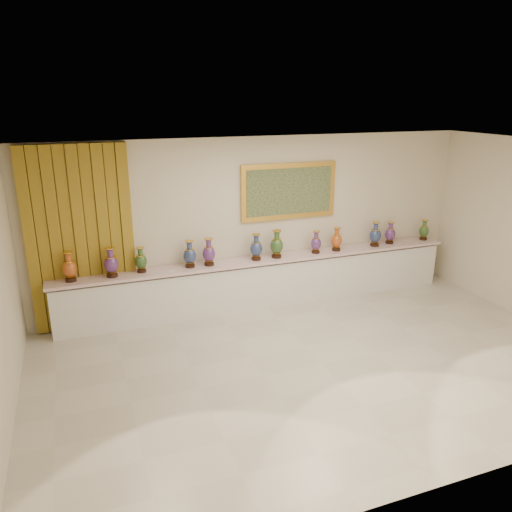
{
  "coord_description": "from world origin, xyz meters",
  "views": [
    {
      "loc": [
        -3.07,
        -5.57,
        3.66
      ],
      "look_at": [
        -0.37,
        1.7,
        1.15
      ],
      "focal_mm": 35.0,
      "sensor_mm": 36.0,
      "label": 1
    }
  ],
  "objects": [
    {
      "name": "room",
      "position": [
        -2.46,
        2.44,
        1.58
      ],
      "size": [
        8.0,
        8.0,
        8.0
      ],
      "color": "beige",
      "rests_on": "ground"
    },
    {
      "name": "vase_9",
      "position": [
        2.25,
        2.22,
        1.11
      ],
      "size": [
        0.27,
        0.27,
        0.47
      ],
      "rotation": [
        0.0,
        0.0,
        -0.3
      ],
      "color": "black",
      "rests_on": "counter"
    },
    {
      "name": "vase_3",
      "position": [
        -1.35,
        2.24,
        1.11
      ],
      "size": [
        0.28,
        0.28,
        0.46
      ],
      "rotation": [
        0.0,
        0.0,
        -0.41
      ],
      "color": "black",
      "rests_on": "counter"
    },
    {
      "name": "vase_4",
      "position": [
        -1.02,
        2.23,
        1.11
      ],
      "size": [
        0.26,
        0.26,
        0.47
      ],
      "rotation": [
        0.0,
        0.0,
        -0.23
      ],
      "color": "black",
      "rests_on": "counter"
    },
    {
      "name": "counter",
      "position": [
        0.0,
        2.27,
        0.44
      ],
      "size": [
        7.28,
        0.48,
        0.9
      ],
      "color": "white",
      "rests_on": "ground"
    },
    {
      "name": "vase_7",
      "position": [
        0.99,
        2.21,
        1.09
      ],
      "size": [
        0.25,
        0.25,
        0.41
      ],
      "rotation": [
        0.0,
        0.0,
        -0.44
      ],
      "color": "black",
      "rests_on": "counter"
    },
    {
      "name": "vase_10",
      "position": [
        2.63,
        2.27,
        1.09
      ],
      "size": [
        0.23,
        0.23,
        0.43
      ],
      "rotation": [
        0.0,
        0.0,
        -0.16
      ],
      "color": "black",
      "rests_on": "counter"
    },
    {
      "name": "vase_1",
      "position": [
        -2.62,
        2.21,
        1.12
      ],
      "size": [
        0.28,
        0.28,
        0.48
      ],
      "rotation": [
        0.0,
        0.0,
        0.29
      ],
      "color": "black",
      "rests_on": "counter"
    },
    {
      "name": "ground",
      "position": [
        0.0,
        0.0,
        0.0
      ],
      "size": [
        8.0,
        8.0,
        0.0
      ],
      "primitive_type": "plane",
      "color": "beige",
      "rests_on": "ground"
    },
    {
      "name": "label_card",
      "position": [
        -1.68,
        2.13,
        0.9
      ],
      "size": [
        0.1,
        0.06,
        0.0
      ],
      "primitive_type": "cube",
      "color": "white",
      "rests_on": "counter"
    },
    {
      "name": "vase_11",
      "position": [
        3.41,
        2.26,
        1.08
      ],
      "size": [
        0.2,
        0.2,
        0.41
      ],
      "rotation": [
        0.0,
        0.0,
        0.04
      ],
      "color": "black",
      "rests_on": "counter"
    },
    {
      "name": "vase_2",
      "position": [
        -2.15,
        2.28,
        1.09
      ],
      "size": [
        0.2,
        0.2,
        0.42
      ],
      "rotation": [
        0.0,
        0.0,
        0.01
      ],
      "color": "black",
      "rests_on": "counter"
    },
    {
      "name": "vase_0",
      "position": [
        -3.24,
        2.23,
        1.11
      ],
      "size": [
        0.25,
        0.25,
        0.48
      ],
      "rotation": [
        0.0,
        0.0,
        -0.16
      ],
      "color": "black",
      "rests_on": "counter"
    },
    {
      "name": "vase_8",
      "position": [
        1.42,
        2.22,
        1.1
      ],
      "size": [
        0.27,
        0.27,
        0.44
      ],
      "rotation": [
        0.0,
        0.0,
        0.39
      ],
      "color": "black",
      "rests_on": "counter"
    },
    {
      "name": "vase_5",
      "position": [
        -0.17,
        2.22,
        1.11
      ],
      "size": [
        0.27,
        0.27,
        0.47
      ],
      "rotation": [
        0.0,
        0.0,
        -0.27
      ],
      "color": "black",
      "rests_on": "counter"
    },
    {
      "name": "vase_6",
      "position": [
        0.22,
        2.22,
        1.12
      ],
      "size": [
        0.27,
        0.27,
        0.5
      ],
      "rotation": [
        0.0,
        0.0,
        -0.21
      ],
      "color": "black",
      "rests_on": "counter"
    }
  ]
}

